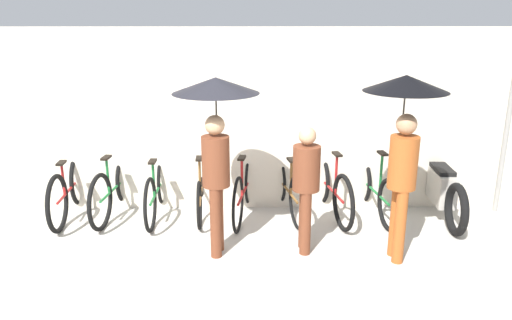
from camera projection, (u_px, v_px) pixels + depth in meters
ground_plane at (214, 282)px, 5.35m from camera, size 30.00×30.00×0.00m
back_wall at (222, 121)px, 7.05m from camera, size 13.21×0.12×2.59m
parked_bicycle_0 at (69, 190)px, 6.95m from camera, size 0.44×1.77×1.04m
parked_bicycle_1 at (114, 188)px, 7.01m from camera, size 0.44×1.77×1.07m
parked_bicycle_2 at (157, 190)px, 6.97m from camera, size 0.44×1.72×1.06m
parked_bicycle_3 at (201, 190)px, 7.06m from camera, size 0.44×1.66×1.08m
parked_bicycle_4 at (244, 189)px, 6.97m from camera, size 0.44×1.78×1.06m
parked_bicycle_5 at (287, 188)px, 7.04m from camera, size 0.50×1.70×1.05m
parked_bicycle_6 at (331, 188)px, 7.00m from camera, size 0.47×1.77×1.08m
parked_bicycle_7 at (374, 190)px, 7.01m from camera, size 0.44×1.74×1.02m
pedestrian_leading at (216, 118)px, 5.61m from camera, size 0.99×0.99×2.09m
pedestrian_center at (306, 181)px, 5.81m from camera, size 0.32×0.32×1.53m
pedestrian_trailing at (404, 121)px, 5.48m from camera, size 0.93×0.93×2.13m
motorcycle at (440, 188)px, 7.02m from camera, size 0.58×2.02×0.91m
awning_pole at (508, 122)px, 6.87m from camera, size 0.07×0.07×2.64m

